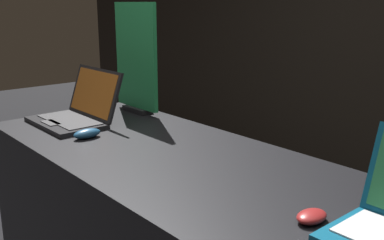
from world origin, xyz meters
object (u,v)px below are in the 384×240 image
laptop_front (77,111)px  promo_stand_front (136,61)px  mouse_back (312,216)px  mouse_front (87,134)px

laptop_front → promo_stand_front: 0.38m
laptop_front → promo_stand_front: bearing=90.0°
laptop_front → mouse_back: 1.26m
laptop_front → mouse_back: size_ratio=4.15×
promo_stand_front → mouse_front: bearing=-59.1°
promo_stand_front → mouse_back: bearing=-14.7°
promo_stand_front → mouse_back: 1.33m
mouse_back → mouse_front: bearing=-175.5°
laptop_front → mouse_front: laptop_front is taller
mouse_front → laptop_front: bearing=161.3°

